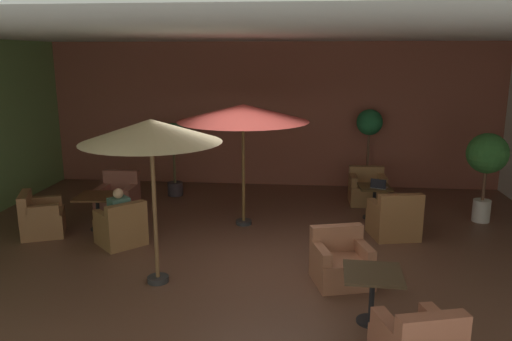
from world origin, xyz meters
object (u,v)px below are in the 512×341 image
Objects in this scene: potted_tree_left_corner at (174,145)px; potted_tree_mid_left at (487,159)px; armchair_mid_center_south at (118,199)px; cafe_table_front_right at (373,283)px; open_laptop at (379,186)px; armchair_mid_center_north at (41,219)px; iced_drink_cup at (379,182)px; armchair_front_right_north at (341,263)px; patio_umbrella_tall_red at (151,132)px; armchair_mid_center_east at (121,228)px; patron_blue_shirt at (119,207)px; cafe_table_front_left at (374,196)px; armchair_front_left_east at (367,190)px; cafe_table_mid_center at (97,202)px; armchair_front_left_north at (394,220)px; patio_umbrella_center_beige at (243,113)px; potted_tree_mid_right at (369,138)px.

potted_tree_mid_left is at bearing -10.73° from potted_tree_left_corner.
potted_tree_mid_left is (7.55, 0.19, 0.98)m from armchair_mid_center_south.
open_laptop is at bearing 81.23° from cafe_table_front_right.
armchair_mid_center_north is 6.68m from iced_drink_cup.
armchair_front_right_north is 4.45m from potted_tree_mid_left.
patio_umbrella_tall_red reaches higher than open_laptop.
armchair_mid_center_east is at bearing 127.39° from patio_umbrella_tall_red.
armchair_mid_center_north reaches higher than armchair_mid_center_east.
patron_blue_shirt reaches higher than open_laptop.
iced_drink_cup is (0.09, 0.13, 0.26)m from cafe_table_front_left.
cafe_table_mid_center is (-5.39, -2.30, 0.25)m from armchair_front_left_east.
cafe_table_front_left and cafe_table_front_right have the same top height.
cafe_table_front_left is at bearing -179.43° from potted_tree_mid_left.
armchair_front_right_north is 0.53× the size of potted_tree_mid_left.
cafe_table_mid_center is 1.06m from armchair_mid_center_east.
armchair_front_left_north is 0.99× the size of armchair_front_right_north.
patio_umbrella_center_beige is 4.93m from potted_tree_mid_left.
potted_tree_mid_left is at bearing 29.74° from armchair_front_left_north.
patio_umbrella_center_beige is at bearing -166.51° from cafe_table_front_left.
open_laptop reaches higher than cafe_table_front_left.
armchair_mid_center_south is 0.50× the size of potted_tree_left_corner.
cafe_table_front_left is 5.08m from patron_blue_shirt.
potted_tree_left_corner is (-4.53, 0.19, 0.93)m from armchair_front_left_east.
potted_tree_left_corner is at bearing 57.88° from armchair_mid_center_north.
patron_blue_shirt reaches higher than armchair_mid_center_south.
armchair_mid_center_east reaches higher than armchair_front_right_north.
potted_tree_left_corner is (-0.94, 4.63, -1.03)m from patio_umbrella_tall_red.
patio_umbrella_tall_red is 22.26× the size of iced_drink_cup.
armchair_front_left_east is at bearing 23.14° from cafe_table_mid_center.
armchair_mid_center_east is at bearing -156.64° from iced_drink_cup.
patio_umbrella_tall_red is (1.08, -1.41, 1.96)m from armchair_mid_center_east.
armchair_front_left_east is 5.33m from cafe_table_front_right.
armchair_mid_center_east is at bearing -159.15° from open_laptop.
cafe_table_front_right is 2.04× the size of open_laptop.
armchair_front_left_north is 8.65× the size of iced_drink_cup.
patron_blue_shirt is at bearing 150.92° from cafe_table_front_right.
potted_tree_mid_left reaches higher than cafe_table_front_left.
cafe_table_front_right is at bearing -54.15° from potted_tree_left_corner.
potted_tree_left_corner is 0.86× the size of potted_tree_mid_right.
cafe_table_mid_center is 1.00m from patron_blue_shirt.
patio_umbrella_center_beige reaches higher than potted_tree_mid_right.
armchair_mid_center_east is 2.64m from patio_umbrella_tall_red.
cafe_table_front_left is at bearing 74.03° from armchair_front_right_north.
patron_blue_shirt is (-4.80, -4.03, -0.66)m from potted_tree_mid_right.
patio_umbrella_center_beige is at bearing -164.44° from iced_drink_cup.
armchair_mid_center_north is 3.53m from potted_tree_left_corner.
armchair_mid_center_north is at bearing -123.74° from armchair_mid_center_south.
cafe_table_mid_center is 0.90× the size of armchair_mid_center_south.
cafe_table_mid_center is at bearing -109.12° from potted_tree_left_corner.
iced_drink_cup is 0.30× the size of open_laptop.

